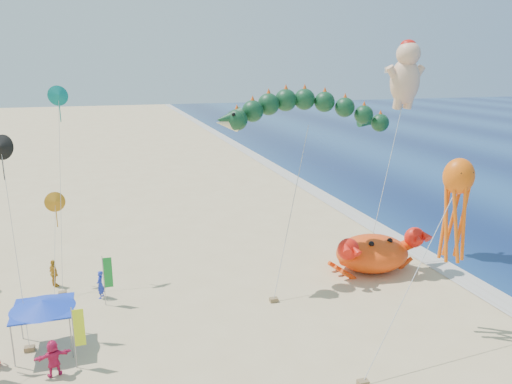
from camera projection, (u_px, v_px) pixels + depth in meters
ground at (295, 297)px, 31.48m from camera, size 320.00×320.00×0.00m
foam_strip at (455, 274)px, 34.87m from camera, size 320.00×320.00×0.00m
crab_inflatable at (373, 252)px, 35.21m from camera, size 7.09×4.95×3.11m
dragon_kite at (306, 117)px, 32.80m from camera, size 12.45×5.92×12.25m
cherub_kite at (406, 73)px, 36.51m from camera, size 5.72×4.49×15.98m
octopus_kite at (456, 202)px, 26.09m from camera, size 7.97×4.32×9.58m
canopy_blue at (42, 305)px, 25.21m from camera, size 3.19×3.19×2.71m
feather_flags at (21, 312)px, 25.34m from camera, size 10.54×6.38×3.20m
beachgoers at (21, 308)px, 28.11m from camera, size 8.06×12.01×1.88m
small_kites at (29, 189)px, 28.04m from camera, size 5.11×13.81×12.98m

